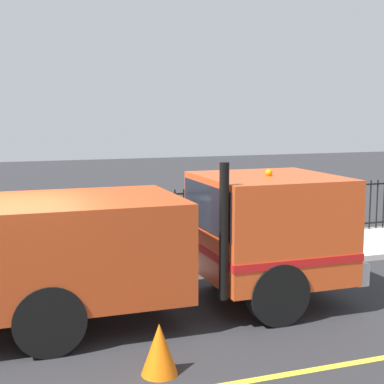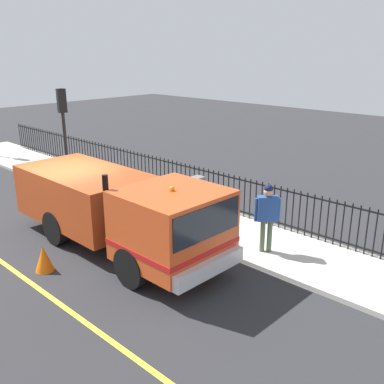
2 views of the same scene
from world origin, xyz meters
name	(u,v)px [view 2 (image 2 of 2)]	position (x,y,z in m)	size (l,w,h in m)	color
ground_plane	(71,229)	(0.00, 0.00, 0.00)	(60.84, 60.84, 0.00)	#2B2B2D
sidewalk_slab	(148,203)	(3.08, 0.00, 0.06)	(2.58, 27.66, 0.12)	beige
work_truck	(122,208)	(0.17, -2.40, 1.26)	(2.32, 6.99, 2.48)	#D84C1E
worker_standing	(267,211)	(2.59, -5.26, 1.25)	(0.53, 0.53, 1.83)	#264C99
iron_fence	(171,177)	(4.20, 0.00, 0.78)	(0.04, 23.54, 1.29)	black
traffic_light_near	(63,119)	(2.01, 3.32, 2.78)	(0.34, 0.27, 3.73)	black
utility_cabinet	(194,195)	(3.44, -1.91, 0.71)	(0.66, 0.36, 1.17)	slate
traffic_cone	(44,259)	(-1.84, -1.82, 0.32)	(0.45, 0.45, 0.64)	orange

